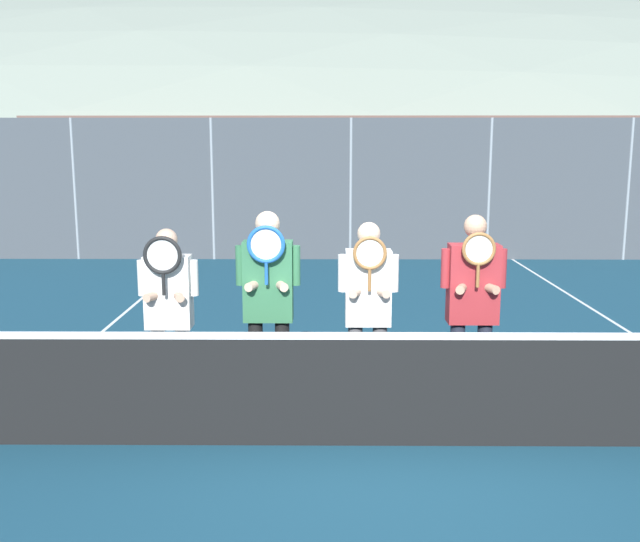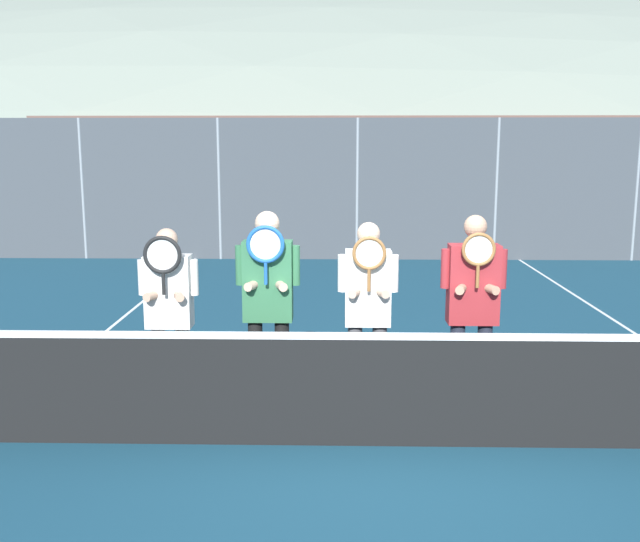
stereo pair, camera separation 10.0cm
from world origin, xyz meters
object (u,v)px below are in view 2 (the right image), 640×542
car_center (565,207)px  car_far_left (179,204)px  player_center_right (368,305)px  player_rightmost (473,302)px  player_center_left (268,297)px  car_left_of_center (369,208)px  player_leftmost (169,307)px

car_center → car_far_left: bearing=179.2°
player_center_right → player_rightmost: player_rightmost is taller
player_center_left → player_rightmost: size_ratio=1.02×
player_center_right → car_far_left: size_ratio=0.40×
car_far_left → car_center: (9.79, -0.14, -0.05)m
player_center_left → player_center_right: bearing=2.8°
car_left_of_center → player_center_left: bearing=-97.0°
player_center_left → car_far_left: player_center_left is taller
car_left_of_center → car_center: 4.96m
player_center_left → car_far_left: (-3.43, 12.06, -0.19)m
player_leftmost → player_center_left: (0.89, -0.03, 0.10)m
player_leftmost → car_far_left: 12.29m
player_leftmost → car_center: bearing=58.6°
car_far_left → car_left_of_center: size_ratio=1.02×
car_far_left → player_rightmost: bearing=-66.5°
player_leftmost → car_far_left: (-2.54, 12.03, -0.08)m
player_leftmost → car_center: player_leftmost is taller
player_center_left → car_center: size_ratio=0.41×
car_far_left → car_center: 9.79m
player_center_left → car_left_of_center: bearing=83.0°
player_rightmost → car_center: 12.76m
player_center_right → player_rightmost: bearing=-3.2°
player_rightmost → car_center: size_ratio=0.40×
player_center_right → car_left_of_center: player_center_right is taller
player_rightmost → player_center_left: bearing=179.8°
car_far_left → car_center: bearing=-0.8°
car_far_left → car_left_of_center: 4.87m
player_rightmost → car_far_left: 13.15m
player_leftmost → player_rightmost: player_rightmost is taller
player_leftmost → player_center_left: size_ratio=0.92×
player_leftmost → car_left_of_center: (2.30, 11.48, -0.15)m
player_leftmost → car_left_of_center: bearing=78.7°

